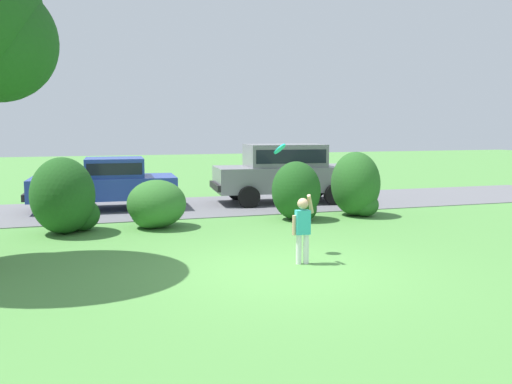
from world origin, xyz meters
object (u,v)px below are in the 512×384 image
(parked_suv, at_px, (284,170))
(frisbee, at_px, (280,149))
(parked_sedan, at_px, (107,182))
(child_thrower, at_px, (303,225))

(parked_suv, relative_size, frisbee, 15.22)
(parked_sedan, relative_size, frisbee, 14.13)
(parked_sedan, xyz_separation_m, parked_suv, (5.60, -0.15, 0.23))
(child_thrower, bearing_deg, parked_suv, 71.97)
(parked_sedan, distance_m, frisbee, 7.58)
(parked_suv, bearing_deg, child_thrower, -108.03)
(child_thrower, xyz_separation_m, frisbee, (-0.11, 0.95, 1.34))
(parked_sedan, relative_size, child_thrower, 3.48)
(parked_suv, distance_m, child_thrower, 8.05)
(frisbee, bearing_deg, child_thrower, -83.67)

